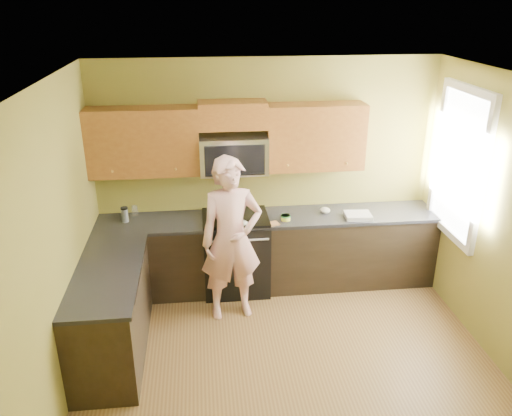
{
  "coord_description": "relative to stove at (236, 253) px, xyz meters",
  "views": [
    {
      "loc": [
        -0.77,
        -3.75,
        3.32
      ],
      "look_at": [
        -0.2,
        1.3,
        1.2
      ],
      "focal_mm": 35.92,
      "sensor_mm": 36.0,
      "label": 1
    }
  ],
  "objects": [
    {
      "name": "toast_slice",
      "position": [
        0.42,
        -0.2,
        0.45
      ],
      "size": [
        0.14,
        0.14,
        0.01
      ],
      "primitive_type": "cube",
      "rotation": [
        0.0,
        0.0,
        0.28
      ],
      "color": "#B27F47",
      "rests_on": "countertop_back"
    },
    {
      "name": "countertop_left",
      "position": [
        -1.29,
        -1.08,
        0.43
      ],
      "size": [
        0.62,
        1.6,
        0.04
      ],
      "primitive_type": "cube",
      "color": "black",
      "rests_on": "cabinet_left_run"
    },
    {
      "name": "travel_mug",
      "position": [
        -1.26,
        0.06,
        0.45
      ],
      "size": [
        0.09,
        0.09,
        0.18
      ],
      "primitive_type": null,
      "rotation": [
        0.0,
        0.0,
        -0.15
      ],
      "color": "silver",
      "rests_on": "countertop_back"
    },
    {
      "name": "woman",
      "position": [
        -0.08,
        -0.54,
        0.44
      ],
      "size": [
        0.72,
        0.53,
        1.83
      ],
      "primitive_type": "imported",
      "rotation": [
        0.0,
        0.0,
        0.14
      ],
      "color": "#EB7975",
      "rests_on": "floor"
    },
    {
      "name": "cabinet_back_run",
      "position": [
        0.4,
        0.02,
        -0.03
      ],
      "size": [
        4.0,
        0.6,
        0.88
      ],
      "primitive_type": "cube",
      "color": "black",
      "rests_on": "floor"
    },
    {
      "name": "napkin_a",
      "position": [
        0.07,
        -0.21,
        0.48
      ],
      "size": [
        0.14,
        0.14,
        0.06
      ],
      "primitive_type": "ellipsoid",
      "rotation": [
        0.0,
        0.0,
        -0.26
      ],
      "color": "silver",
      "rests_on": "countertop_back"
    },
    {
      "name": "dish_towel",
      "position": [
        1.42,
        -0.13,
        0.47
      ],
      "size": [
        0.32,
        0.26,
        0.05
      ],
      "primitive_type": "cube",
      "rotation": [
        0.0,
        0.0,
        -0.07
      ],
      "color": "white",
      "rests_on": "countertop_back"
    },
    {
      "name": "countertop_back",
      "position": [
        0.4,
        0.01,
        0.43
      ],
      "size": [
        4.0,
        0.62,
        0.04
      ],
      "primitive_type": "cube",
      "color": "black",
      "rests_on": "cabinet_back_run"
    },
    {
      "name": "window",
      "position": [
        2.38,
        -0.48,
        1.17
      ],
      "size": [
        0.06,
        1.06,
        1.66
      ],
      "primitive_type": null,
      "color": "white",
      "rests_on": "wall_right"
    },
    {
      "name": "wall_back",
      "position": [
        0.4,
        0.32,
        0.88
      ],
      "size": [
        4.0,
        0.0,
        4.0
      ],
      "primitive_type": "plane",
      "rotation": [
        1.57,
        0.0,
        0.0
      ],
      "color": "olive",
      "rests_on": "ground"
    },
    {
      "name": "wall_left",
      "position": [
        -1.6,
        -1.68,
        0.88
      ],
      "size": [
        0.0,
        4.0,
        4.0
      ],
      "primitive_type": "plane",
      "rotation": [
        1.57,
        0.0,
        1.57
      ],
      "color": "olive",
      "rests_on": "ground"
    },
    {
      "name": "stove",
      "position": [
        0.0,
        0.0,
        0.0
      ],
      "size": [
        0.76,
        0.65,
        0.95
      ],
      "primitive_type": null,
      "color": "black",
      "rests_on": "floor"
    },
    {
      "name": "napkin_b",
      "position": [
        1.08,
        0.05,
        0.48
      ],
      "size": [
        0.16,
        0.17,
        0.07
      ],
      "primitive_type": "ellipsoid",
      "rotation": [
        0.0,
        0.0,
        0.37
      ],
      "color": "silver",
      "rests_on": "countertop_back"
    },
    {
      "name": "upper_cab_right",
      "position": [
        0.94,
        0.16,
        0.97
      ],
      "size": [
        1.12,
        0.33,
        0.75
      ],
      "primitive_type": null,
      "color": "brown",
      "rests_on": "wall_back"
    },
    {
      "name": "upper_cab_over_mw",
      "position": [
        0.0,
        0.16,
        1.62
      ],
      "size": [
        0.76,
        0.33,
        0.3
      ],
      "primitive_type": "cube",
      "color": "brown",
      "rests_on": "wall_back"
    },
    {
      "name": "ceiling",
      "position": [
        0.4,
        -1.68,
        2.23
      ],
      "size": [
        4.0,
        4.0,
        0.0
      ],
      "primitive_type": "plane",
      "rotation": [
        3.14,
        0.0,
        0.0
      ],
      "color": "white",
      "rests_on": "ground"
    },
    {
      "name": "upper_cab_left",
      "position": [
        -0.99,
        0.16,
        0.97
      ],
      "size": [
        1.22,
        0.33,
        0.75
      ],
      "primitive_type": null,
      "color": "brown",
      "rests_on": "wall_back"
    },
    {
      "name": "butter_tub",
      "position": [
        0.57,
        -0.11,
        0.45
      ],
      "size": [
        0.14,
        0.14,
        0.08
      ],
      "primitive_type": null,
      "rotation": [
        0.0,
        0.0,
        -0.36
      ],
      "color": "#F8F841",
      "rests_on": "countertop_back"
    },
    {
      "name": "microwave",
      "position": [
        0.0,
        0.12,
        0.97
      ],
      "size": [
        0.76,
        0.4,
        0.42
      ],
      "primitive_type": null,
      "color": "silver",
      "rests_on": "wall_back"
    },
    {
      "name": "floor",
      "position": [
        0.4,
        -1.68,
        -0.47
      ],
      "size": [
        4.0,
        4.0,
        0.0
      ],
      "primitive_type": "plane",
      "color": "brown",
      "rests_on": "ground"
    },
    {
      "name": "frying_pan",
      "position": [
        -0.07,
        -0.08,
        0.47
      ],
      "size": [
        0.32,
        0.46,
        0.06
      ],
      "primitive_type": null,
      "rotation": [
        0.0,
        0.0,
        -0.2
      ],
      "color": "black",
      "rests_on": "stove"
    },
    {
      "name": "glass_a",
      "position": [
        -1.17,
        0.23,
        0.51
      ],
      "size": [
        0.08,
        0.08,
        0.12
      ],
      "primitive_type": "cylinder",
      "rotation": [
        0.0,
        0.0,
        0.23
      ],
      "color": "silver",
      "rests_on": "countertop_back"
    },
    {
      "name": "cabinet_left_run",
      "position": [
        -1.3,
        -1.08,
        -0.03
      ],
      "size": [
        0.6,
        1.6,
        0.88
      ],
      "primitive_type": "cube",
      "color": "black",
      "rests_on": "floor"
    }
  ]
}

